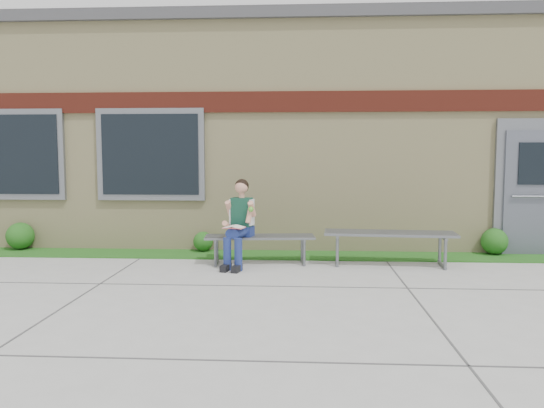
{
  "coord_description": "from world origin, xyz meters",
  "views": [
    {
      "loc": [
        -0.34,
        -6.2,
        1.69
      ],
      "look_at": [
        -0.8,
        1.7,
        0.96
      ],
      "focal_mm": 35.0,
      "sensor_mm": 36.0,
      "label": 1
    }
  ],
  "objects": [
    {
      "name": "grass_strip",
      "position": [
        0.0,
        2.6,
        0.01
      ],
      "size": [
        16.0,
        0.8,
        0.02
      ],
      "primitive_type": "cube",
      "color": "#1E5416",
      "rests_on": "ground"
    },
    {
      "name": "shrub_mid",
      "position": [
        -2.07,
        2.85,
        0.19
      ],
      "size": [
        0.34,
        0.34,
        0.34
      ],
      "primitive_type": "sphere",
      "color": "#1E5416",
      "rests_on": "grass_strip"
    },
    {
      "name": "shrub_west",
      "position": [
        -5.36,
        2.85,
        0.26
      ],
      "size": [
        0.48,
        0.48,
        0.48
      ],
      "primitive_type": "sphere",
      "color": "#1E5416",
      "rests_on": "grass_strip"
    },
    {
      "name": "bench_left",
      "position": [
        -1.01,
        1.94,
        0.34
      ],
      "size": [
        1.73,
        0.63,
        0.44
      ],
      "rotation": [
        0.0,
        0.0,
        0.09
      ],
      "color": "slate",
      "rests_on": "ground"
    },
    {
      "name": "girl",
      "position": [
        -1.3,
        1.74,
        0.69
      ],
      "size": [
        0.49,
        0.84,
        1.33
      ],
      "rotation": [
        0.0,
        0.0,
        -0.22
      ],
      "color": "navy",
      "rests_on": "ground"
    },
    {
      "name": "shrub_east",
      "position": [
        2.9,
        2.85,
        0.24
      ],
      "size": [
        0.44,
        0.44,
        0.44
      ],
      "primitive_type": "sphere",
      "color": "#1E5416",
      "rests_on": "grass_strip"
    },
    {
      "name": "school_building",
      "position": [
        -0.0,
        5.99,
        2.1
      ],
      "size": [
        16.2,
        6.22,
        4.2
      ],
      "color": "beige",
      "rests_on": "ground"
    },
    {
      "name": "bench_right",
      "position": [
        0.99,
        1.94,
        0.4
      ],
      "size": [
        2.02,
        0.69,
        0.52
      ],
      "rotation": [
        0.0,
        0.0,
        -0.07
      ],
      "color": "slate",
      "rests_on": "ground"
    },
    {
      "name": "ground",
      "position": [
        0.0,
        0.0,
        0.0
      ],
      "size": [
        80.0,
        80.0,
        0.0
      ],
      "primitive_type": "plane",
      "color": "#9E9E99",
      "rests_on": "ground"
    }
  ]
}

